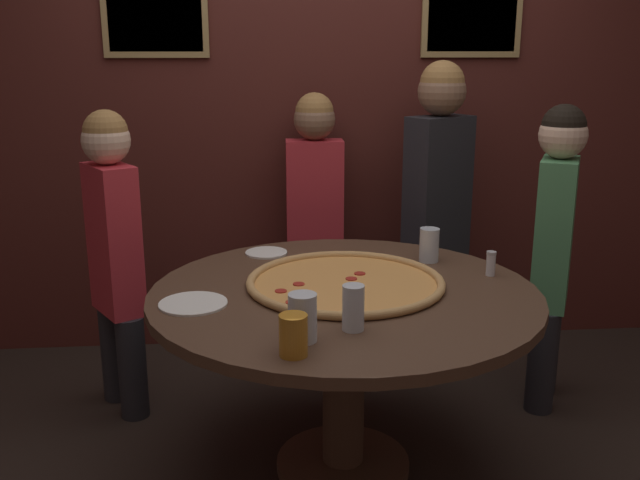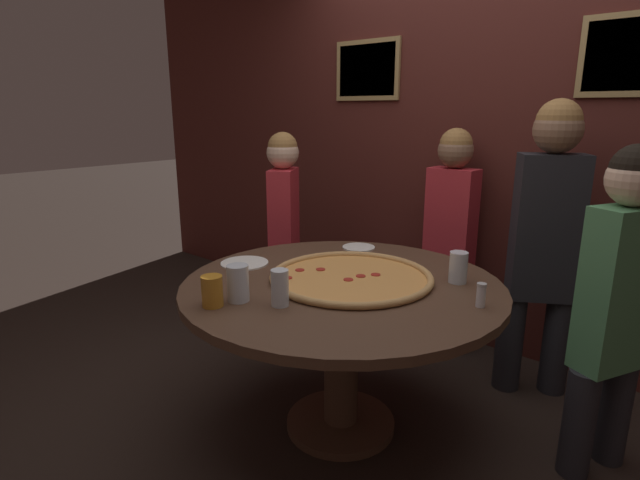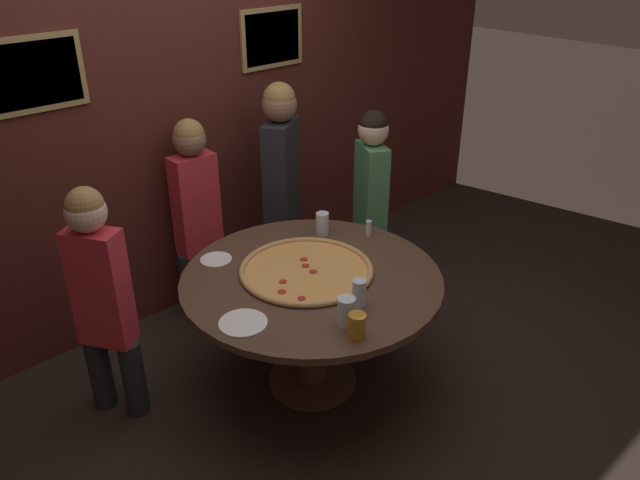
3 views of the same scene
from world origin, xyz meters
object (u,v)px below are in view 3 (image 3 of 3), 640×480
(giant_pizza, at_px, (306,270))
(white_plate_far_back, at_px, (243,323))
(dining_table, at_px, (312,299))
(drink_cup_by_shaker, at_px, (359,293))
(diner_far_left, at_px, (371,195))
(diner_side_left, at_px, (101,293))
(condiment_shaker, at_px, (369,228))
(drink_cup_far_left, at_px, (346,312))
(drink_cup_near_right, at_px, (357,326))
(drink_cup_near_left, at_px, (322,224))
(white_plate_near_front, at_px, (216,259))
(diner_side_right, at_px, (196,208))
(diner_far_right, at_px, (282,179))

(giant_pizza, xyz_separation_m, white_plate_far_back, (-0.55, -0.16, -0.01))
(dining_table, relative_size, drink_cup_by_shaker, 9.75)
(diner_far_left, relative_size, diner_side_left, 1.01)
(condiment_shaker, bearing_deg, drink_cup_by_shaker, -140.36)
(drink_cup_by_shaker, height_order, diner_far_left, diner_far_left)
(drink_cup_far_left, xyz_separation_m, diner_side_left, (-0.76, 1.03, -0.05))
(drink_cup_by_shaker, bearing_deg, diner_side_left, 133.93)
(drink_cup_near_right, relative_size, diner_side_left, 0.09)
(drink_cup_near_left, height_order, drink_cup_near_right, drink_cup_near_left)
(condiment_shaker, relative_size, diner_far_left, 0.07)
(white_plate_near_front, xyz_separation_m, diner_side_left, (-0.66, 0.07, 0.02))
(diner_side_left, xyz_separation_m, diner_side_right, (0.91, 0.52, 0.02))
(diner_far_left, bearing_deg, drink_cup_near_right, -23.21)
(diner_side_right, bearing_deg, white_plate_near_front, 67.97)
(white_plate_near_front, relative_size, diner_far_left, 0.13)
(condiment_shaker, distance_m, diner_far_right, 0.82)
(drink_cup_far_left, xyz_separation_m, diner_side_right, (0.16, 1.55, -0.03))
(drink_cup_far_left, bearing_deg, condiment_shaker, 36.79)
(diner_far_left, bearing_deg, drink_cup_near_left, -49.92)
(drink_cup_near_right, distance_m, white_plate_near_front, 1.06)
(drink_cup_far_left, height_order, white_plate_far_back, drink_cup_far_left)
(giant_pizza, distance_m, drink_cup_by_shaker, 0.43)
(giant_pizza, distance_m, drink_cup_near_left, 0.48)
(drink_cup_near_left, bearing_deg, white_plate_far_back, -154.83)
(drink_cup_far_left, bearing_deg, dining_table, 67.98)
(condiment_shaker, relative_size, diner_side_right, 0.07)
(condiment_shaker, relative_size, diner_far_right, 0.06)
(white_plate_far_back, height_order, condiment_shaker, condiment_shaker)
(white_plate_far_back, relative_size, diner_far_right, 0.15)
(drink_cup_by_shaker, distance_m, diner_side_right, 1.48)
(drink_cup_by_shaker, bearing_deg, drink_cup_near_right, -138.00)
(white_plate_far_back, xyz_separation_m, diner_side_right, (0.52, 1.21, 0.04))
(drink_cup_by_shaker, bearing_deg, drink_cup_far_left, -155.79)
(giant_pizza, xyz_separation_m, diner_far_right, (0.56, 0.89, 0.12))
(diner_far_right, bearing_deg, diner_side_right, -46.41)
(white_plate_near_front, bearing_deg, giant_pizza, -57.36)
(drink_cup_by_shaker, height_order, white_plate_far_back, drink_cup_by_shaker)
(drink_cup_by_shaker, distance_m, drink_cup_near_right, 0.27)
(drink_cup_far_left, relative_size, white_plate_near_front, 0.83)
(dining_table, xyz_separation_m, white_plate_far_back, (-0.54, -0.10, 0.15))
(giant_pizza, relative_size, white_plate_near_front, 4.11)
(drink_cup_by_shaker, relative_size, diner_far_left, 0.11)
(drink_cup_by_shaker, relative_size, diner_side_left, 0.11)
(dining_table, height_order, white_plate_near_front, white_plate_near_front)
(drink_cup_by_shaker, bearing_deg, drink_cup_near_left, 59.98)
(drink_cup_by_shaker, distance_m, diner_far_right, 1.45)
(diner_far_left, distance_m, diner_side_left, 1.93)
(white_plate_far_back, distance_m, condiment_shaker, 1.16)
(diner_side_right, bearing_deg, white_plate_far_back, 68.03)
(diner_far_left, bearing_deg, drink_cup_far_left, -25.39)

